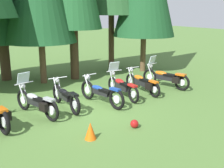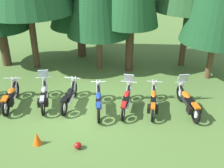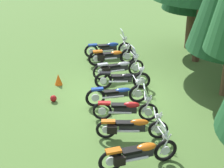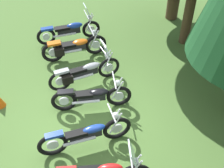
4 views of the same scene
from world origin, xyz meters
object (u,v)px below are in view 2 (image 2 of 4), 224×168
Objects in this scene: motorcycle_5 at (126,99)px; motorcycle_6 at (153,101)px; motorcycle_1 at (10,97)px; dropped_helmet at (78,146)px; motorcycle_3 at (69,96)px; motorcycle_4 at (99,101)px; traffic_cone at (37,139)px; motorcycle_7 at (188,101)px; motorcycle_2 at (44,95)px.

motorcycle_6 is at bearing -82.94° from motorcycle_5.
dropped_helmet is at bearing -132.91° from motorcycle_1.
motorcycle_5 is (2.44, 0.14, 0.03)m from motorcycle_3.
dropped_helmet is (-0.16, -2.46, -0.32)m from motorcycle_4.
motorcycle_4 is 1.01× the size of motorcycle_6.
motorcycle_4 is 2.49m from dropped_helmet.
motorcycle_6 is (3.55, 0.28, -0.00)m from motorcycle_3.
motorcycle_7 is at bearing 31.08° from traffic_cone.
motorcycle_5 is 9.03× the size of dropped_helmet.
motorcycle_3 reaches higher than traffic_cone.
motorcycle_6 is 1.01× the size of motorcycle_7.
motorcycle_3 is at bearing -89.86° from motorcycle_1.
motorcycle_7 is at bearing -87.50° from motorcycle_3.
motorcycle_3 is 0.97× the size of motorcycle_4.
motorcycle_5 is 1.12m from motorcycle_6.
motorcycle_1 is 4.93m from motorcycle_5.
motorcycle_4 is at bearing 100.05° from motorcycle_6.
motorcycle_3 is 1.34m from motorcycle_4.
motorcycle_4 is 4.93× the size of traffic_cone.
motorcycle_5 is 0.99× the size of motorcycle_7.
motorcycle_2 is at bearing 98.26° from motorcycle_3.
motorcycle_7 reaches higher than traffic_cone.
motorcycle_3 reaches higher than motorcycle_6.
motorcycle_1 is 6.05m from motorcycle_6.
motorcycle_2 is at bearing 94.23° from motorcycle_6.
motorcycle_2 reaches higher than motorcycle_1.
motorcycle_4 reaches higher than motorcycle_6.
traffic_cone is (-5.25, -3.17, -0.24)m from motorcycle_7.
motorcycle_4 is at bearing 81.15° from motorcycle_7.
motorcycle_6 is (4.62, 0.49, -0.03)m from motorcycle_2.
dropped_helmet is at bearing 110.38° from motorcycle_7.
motorcycle_2 is (1.37, 0.35, 0.01)m from motorcycle_1.
motorcycle_2 reaches higher than motorcycle_5.
motorcycle_3 is at bearing 92.66° from motorcycle_6.
motorcycle_5 is at bearing 95.14° from motorcycle_6.
traffic_cone is 1.47m from dropped_helmet.
dropped_helmet is at bearing 139.15° from motorcycle_6.
motorcycle_3 is at bearing 68.50° from motorcycle_4.
motorcycle_3 is 4.77× the size of traffic_cone.
motorcycle_7 reaches higher than motorcycle_3.
motorcycle_1 is 1.41m from motorcycle_2.
motorcycle_2 is at bearing 77.13° from motorcycle_4.
traffic_cone is (2.15, -2.14, -0.22)m from motorcycle_1.
motorcycle_1 is at bearing 96.15° from motorcycle_6.
dropped_helmet is (-1.27, -2.80, -0.35)m from motorcycle_5.
motorcycle_1 is 8.77× the size of dropped_helmet.
motorcycle_1 is at bearing 78.78° from motorcycle_7.
motorcycle_4 is at bearing -101.02° from motorcycle_3.
motorcycle_2 is at bearing 77.30° from motorcycle_7.
traffic_cone is (-3.84, -2.97, -0.20)m from motorcycle_6.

